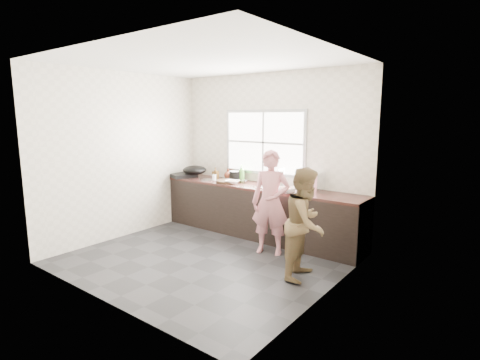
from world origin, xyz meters
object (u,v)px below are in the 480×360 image
Objects in this scene: burner at (183,175)px; wok at (195,170)px; cutting_board at (228,181)px; bottle_green at (241,173)px; bowl_crabs at (288,190)px; plate_food at (229,181)px; bowl_held at (280,189)px; bottle_brown_short at (228,174)px; dish_rack at (310,181)px; black_pot at (236,176)px; woman at (271,206)px; glass_jar at (214,178)px; pot_lid_left at (208,180)px; person_side at (306,223)px; bottle_brown_tall at (215,174)px; bowl_mince at (232,182)px; pot_lid_right at (228,178)px.

burner is 0.28m from wok.
bottle_green is (0.10, 0.25, 0.12)m from cutting_board.
bowl_crabs is 1.28m from plate_food.
bottle_brown_short reaches higher than bowl_held.
bowl_held is 0.51m from dish_rack.
woman is at bearing -30.64° from black_pot.
bowl_held is 0.75× the size of bottle_green.
cutting_board is 0.92× the size of burner.
woman is 14.17× the size of glass_jar.
bottle_brown_short is 0.44× the size of dish_rack.
pot_lid_left is at bearing 0.19° from burner.
bottle_green is at bearing 5.68° from black_pot.
bowl_crabs is at bearing -16.23° from bottle_brown_short.
pot_lid_left is at bearing -167.50° from dish_rack.
pot_lid_left is (-1.86, -0.31, -0.14)m from dish_rack.
bottle_brown_short is (-1.51, 0.44, 0.05)m from bowl_crabs.
person_side reaches higher than cutting_board.
plate_food is 0.82m from wok.
plate_food is 2.38× the size of glass_jar.
black_pot reaches higher than bowl_crabs.
person_side is at bearing -42.84° from bowl_held.
plate_food is at bearing 172.29° from bowl_crabs.
bottle_brown_tall is at bearing 140.45° from woman.
person_side is 3.17× the size of wok.
bowl_mince is 0.53× the size of burner.
bottle_brown_tall is 0.43m from wok.
bottle_brown_short is at bearing 162.35° from bowl_held.
burner is at bearing -165.87° from bottle_green.
person_side is 2.17m from cutting_board.
person_side reaches higher than pot_lid_left.
pot_lid_right is (0.80, 0.36, -0.03)m from burner.
bowl_crabs is at bearing -1.85° from burner.
bottle_green reaches higher than plate_food.
burner is at bearing 65.64° from person_side.
person_side is at bearing -31.72° from bottle_green.
woman is 0.83m from dish_rack.
woman is at bearing -28.61° from pot_lid_right.
cutting_board is 1.96× the size of bowl_crabs.
bottle_green is (-0.03, 0.29, 0.11)m from bowl_mince.
bowl_held is at bearing -17.53° from black_pot.
plate_food is (-1.19, 0.51, 0.16)m from woman.
person_side is at bearing -24.74° from cutting_board.
bowl_crabs is 0.48× the size of wok.
black_pot is 1.08× the size of pot_lid_right.
person_side is 1.33m from dish_rack.
woman is 4.92× the size of bottle_green.
bottle_brown_tall is at bearing 14.78° from wok.
bowl_held is at bearing -4.39° from wok.
bottle_brown_short is at bearing 132.68° from woman.
person_side is 2.21m from plate_food.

